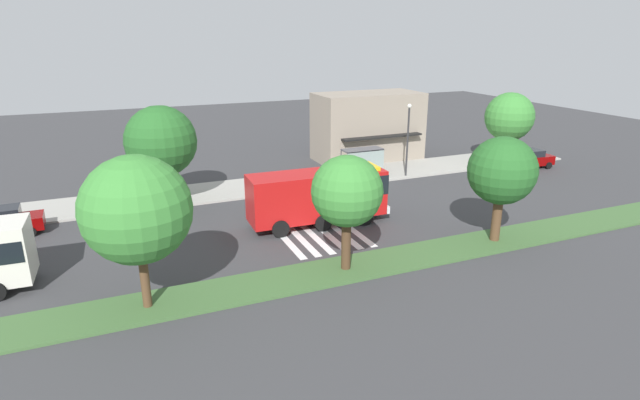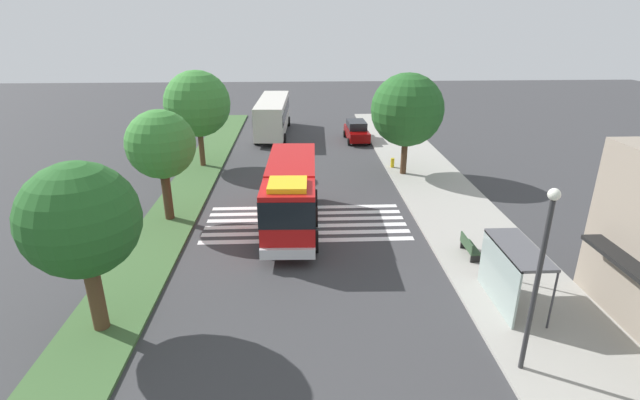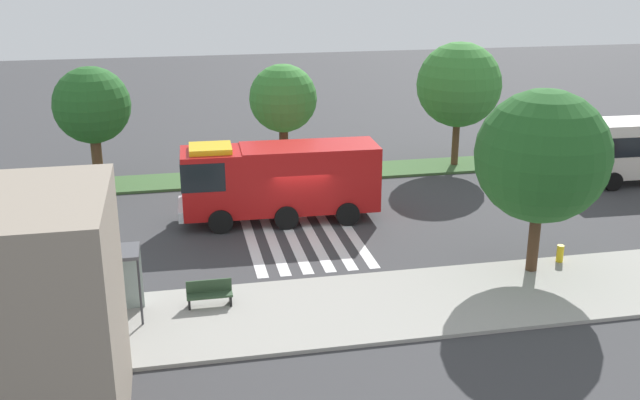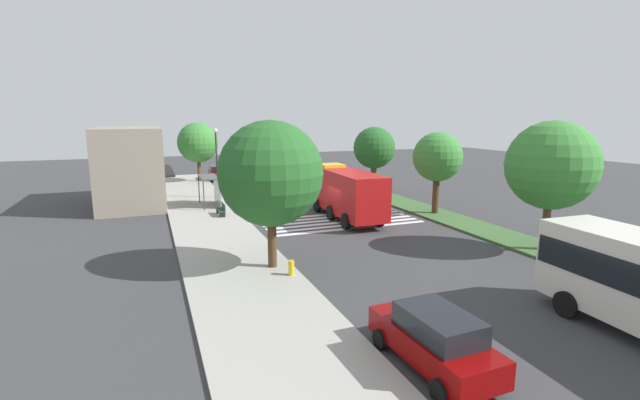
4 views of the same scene
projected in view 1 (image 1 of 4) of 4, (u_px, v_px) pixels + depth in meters
ground_plane at (303, 222)px, 34.20m from camera, size 120.00×120.00×0.00m
sidewalk at (264, 186)px, 41.90m from camera, size 60.00×5.26×0.14m
median_strip at (354, 268)px, 27.44m from camera, size 60.00×3.00×0.14m
crosswalk at (305, 221)px, 34.27m from camera, size 4.95×11.18×0.01m
fire_truck at (322, 194)px, 33.26m from camera, size 9.30×3.05×3.74m
parked_car_west at (1, 222)px, 31.59m from camera, size 4.62×2.16×1.82m
parked_car_mid at (530, 159)px, 47.41m from camera, size 4.30×2.20×1.73m
bus_stop_shelter at (364, 158)px, 43.54m from camera, size 3.50×1.40×2.46m
bench_near_shelter at (321, 177)px, 42.46m from camera, size 1.60×0.50×0.90m
street_lamp at (408, 134)px, 43.50m from camera, size 0.36×0.36×6.24m
storefront_building at (368, 127)px, 49.96m from camera, size 10.23×5.91×6.53m
sidewalk_tree_far_west at (161, 141)px, 36.07m from camera, size 5.06×5.06×7.15m
sidewalk_tree_center at (509, 117)px, 47.82m from camera, size 4.53×4.53×6.65m
median_tree_far_west at (136, 210)px, 22.01m from camera, size 4.82×4.82×7.11m
median_tree_west at (347, 192)px, 25.89m from camera, size 3.70×3.70×6.16m
median_tree_center at (502, 171)px, 29.57m from camera, size 3.99×3.99×6.33m
fire_hydrant at (146, 203)px, 36.42m from camera, size 0.28×0.28×0.70m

